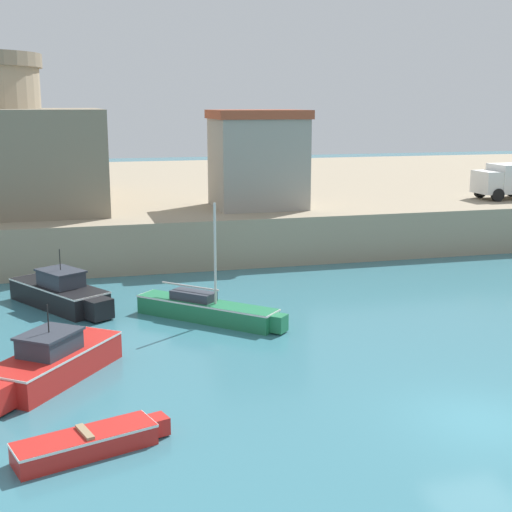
% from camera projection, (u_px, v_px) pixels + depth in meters
% --- Properties ---
extents(ground_plane, '(200.00, 200.00, 0.00)m').
position_uv_depth(ground_plane, '(481.00, 421.00, 19.61)').
color(ground_plane, teal).
extents(quay_seawall, '(120.00, 40.00, 2.63)m').
position_uv_depth(quay_seawall, '(208.00, 196.00, 56.70)').
color(quay_seawall, gray).
rests_on(quay_seawall, ground).
extents(motorboat_black_0, '(4.34, 5.85, 2.55)m').
position_uv_depth(motorboat_black_0, '(61.00, 293.00, 30.49)').
color(motorboat_black_0, black).
rests_on(motorboat_black_0, ground).
extents(motorboat_red_2, '(4.51, 5.38, 2.49)m').
position_uv_depth(motorboat_red_2, '(52.00, 362.00, 22.41)').
color(motorboat_red_2, red).
rests_on(motorboat_red_2, ground).
extents(dinghy_red_3, '(4.03, 2.10, 0.63)m').
position_uv_depth(dinghy_red_3, '(89.00, 442.00, 17.77)').
color(dinghy_red_3, red).
rests_on(dinghy_red_3, ground).
extents(sailboat_green_4, '(5.38, 5.26, 4.81)m').
position_uv_depth(sailboat_green_4, '(207.00, 309.00, 28.60)').
color(sailboat_green_4, '#237A4C').
rests_on(sailboat_green_4, ground).
extents(harbor_shed_near_wharf, '(5.26, 4.70, 5.58)m').
position_uv_depth(harbor_shed_near_wharf, '(258.00, 159.00, 41.13)').
color(harbor_shed_near_wharf, gray).
rests_on(harbor_shed_near_wharf, quay_seawall).
extents(truck_on_quay, '(4.34, 2.24, 2.20)m').
position_uv_depth(truck_on_quay, '(509.00, 180.00, 45.08)').
color(truck_on_quay, silver).
rests_on(truck_on_quay, quay_seawall).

